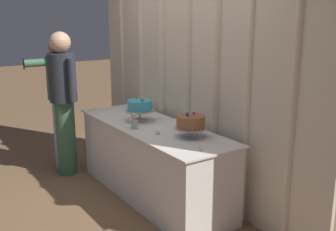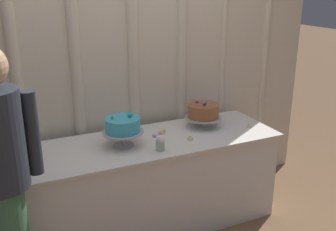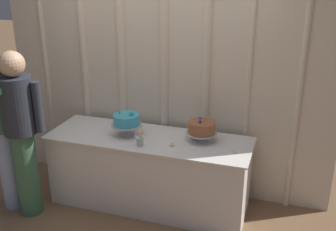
{
  "view_description": "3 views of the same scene",
  "coord_description": "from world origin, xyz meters",
  "px_view_note": "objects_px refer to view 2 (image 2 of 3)",
  "views": [
    {
      "loc": [
        3.38,
        -1.98,
        1.87
      ],
      "look_at": [
        0.1,
        0.22,
        0.87
      ],
      "focal_mm": 43.6,
      "sensor_mm": 36.0,
      "label": 1
    },
    {
      "loc": [
        -1.07,
        -2.54,
        1.96
      ],
      "look_at": [
        0.15,
        0.1,
        0.95
      ],
      "focal_mm": 42.02,
      "sensor_mm": 36.0,
      "label": 2
    },
    {
      "loc": [
        1.31,
        -3.29,
        2.39
      ],
      "look_at": [
        0.17,
        0.2,
        0.98
      ],
      "focal_mm": 42.48,
      "sensor_mm": 36.0,
      "label": 3
    }
  ],
  "objects_px": {
    "cake_table": "(152,183)",
    "cake_display_nearright": "(203,112)",
    "cake_display_nearleft": "(123,126)",
    "tealight_far_left": "(190,138)",
    "guest_man_dark_suit": "(1,178)",
    "tealight_near_left": "(248,126)",
    "flower_vase": "(160,142)"
  },
  "relations": [
    {
      "from": "cake_display_nearleft",
      "to": "flower_vase",
      "type": "bearing_deg",
      "value": -42.25
    },
    {
      "from": "cake_display_nearleft",
      "to": "tealight_near_left",
      "type": "bearing_deg",
      "value": -3.63
    },
    {
      "from": "cake_table",
      "to": "tealight_near_left",
      "type": "relative_size",
      "value": 50.62
    },
    {
      "from": "guest_man_dark_suit",
      "to": "cake_table",
      "type": "bearing_deg",
      "value": 25.23
    },
    {
      "from": "cake_display_nearleft",
      "to": "tealight_far_left",
      "type": "height_order",
      "value": "cake_display_nearleft"
    },
    {
      "from": "cake_table",
      "to": "cake_display_nearright",
      "type": "xyz_separation_m",
      "value": [
        0.52,
        0.09,
        0.52
      ]
    },
    {
      "from": "cake_display_nearright",
      "to": "tealight_far_left",
      "type": "relative_size",
      "value": 6.26
    },
    {
      "from": "flower_vase",
      "to": "tealight_near_left",
      "type": "distance_m",
      "value": 0.89
    },
    {
      "from": "cake_table",
      "to": "tealight_near_left",
      "type": "xyz_separation_m",
      "value": [
        0.87,
        -0.08,
        0.39
      ]
    },
    {
      "from": "tealight_far_left",
      "to": "guest_man_dark_suit",
      "type": "bearing_deg",
      "value": -163.93
    },
    {
      "from": "tealight_far_left",
      "to": "cake_display_nearright",
      "type": "bearing_deg",
      "value": 41.95
    },
    {
      "from": "cake_display_nearleft",
      "to": "cake_display_nearright",
      "type": "bearing_deg",
      "value": 7.85
    },
    {
      "from": "tealight_far_left",
      "to": "tealight_near_left",
      "type": "bearing_deg",
      "value": 3.76
    },
    {
      "from": "tealight_far_left",
      "to": "tealight_near_left",
      "type": "relative_size",
      "value": 1.22
    },
    {
      "from": "cake_table",
      "to": "flower_vase",
      "type": "bearing_deg",
      "value": -93.93
    },
    {
      "from": "tealight_far_left",
      "to": "guest_man_dark_suit",
      "type": "xyz_separation_m",
      "value": [
        -1.38,
        -0.4,
        0.16
      ]
    },
    {
      "from": "tealight_far_left",
      "to": "cake_display_nearleft",
      "type": "bearing_deg",
      "value": 168.11
    },
    {
      "from": "flower_vase",
      "to": "tealight_far_left",
      "type": "relative_size",
      "value": 3.31
    },
    {
      "from": "cake_display_nearright",
      "to": "tealight_far_left",
      "type": "height_order",
      "value": "cake_display_nearright"
    },
    {
      "from": "guest_man_dark_suit",
      "to": "tealight_near_left",
      "type": "bearing_deg",
      "value": 12.52
    },
    {
      "from": "guest_man_dark_suit",
      "to": "cake_display_nearright",
      "type": "bearing_deg",
      "value": 20.64
    },
    {
      "from": "cake_display_nearright",
      "to": "guest_man_dark_suit",
      "type": "xyz_separation_m",
      "value": [
        -1.62,
        -0.61,
        0.04
      ]
    },
    {
      "from": "cake_display_nearleft",
      "to": "cake_display_nearright",
      "type": "distance_m",
      "value": 0.76
    },
    {
      "from": "tealight_near_left",
      "to": "cake_display_nearright",
      "type": "bearing_deg",
      "value": 153.73
    },
    {
      "from": "cake_display_nearleft",
      "to": "tealight_far_left",
      "type": "xyz_separation_m",
      "value": [
        0.51,
        -0.11,
        -0.15
      ]
    },
    {
      "from": "cake_display_nearright",
      "to": "flower_vase",
      "type": "distance_m",
      "value": 0.61
    },
    {
      "from": "flower_vase",
      "to": "tealight_near_left",
      "type": "xyz_separation_m",
      "value": [
        0.88,
        0.13,
        -0.06
      ]
    },
    {
      "from": "cake_table",
      "to": "cake_display_nearright",
      "type": "distance_m",
      "value": 0.74
    },
    {
      "from": "cake_display_nearright",
      "to": "tealight_far_left",
      "type": "bearing_deg",
      "value": -138.05
    },
    {
      "from": "tealight_far_left",
      "to": "cake_table",
      "type": "bearing_deg",
      "value": 156.88
    },
    {
      "from": "flower_vase",
      "to": "cake_display_nearright",
      "type": "bearing_deg",
      "value": 29.44
    },
    {
      "from": "cake_display_nearleft",
      "to": "tealight_far_left",
      "type": "distance_m",
      "value": 0.54
    }
  ]
}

